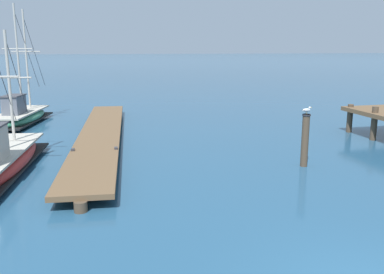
# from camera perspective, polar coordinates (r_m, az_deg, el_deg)

# --- Properties ---
(floating_dock) EXTENTS (2.11, 17.05, 0.53)m
(floating_dock) POSITION_cam_1_polar(r_m,az_deg,el_deg) (19.67, -12.26, 0.39)
(floating_dock) COLOR brown
(floating_dock) RESTS_ON ground
(fishing_boat_0) EXTENTS (2.63, 7.36, 6.52)m
(fishing_boat_0) POSITION_cam_1_polar(r_m,az_deg,el_deg) (25.41, -22.13, 2.76)
(fishing_boat_0) COLOR #337556
(fishing_boat_0) RESTS_ON ground
(mooring_piling) EXTENTS (0.30, 0.30, 1.93)m
(mooring_piling) POSITION_cam_1_polar(r_m,az_deg,el_deg) (15.77, 15.00, -0.32)
(mooring_piling) COLOR #4C3D2D
(mooring_piling) RESTS_ON ground
(perched_seagull) EXTENTS (0.38, 0.18, 0.26)m
(perched_seagull) POSITION_cam_1_polar(r_m,az_deg,el_deg) (15.58, 15.20, 3.53)
(perched_seagull) COLOR gold
(perched_seagull) RESTS_ON mooring_piling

